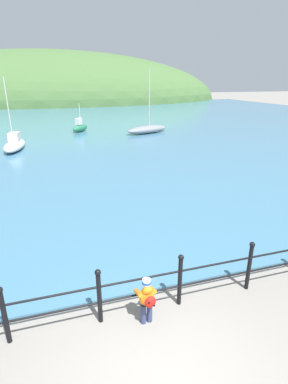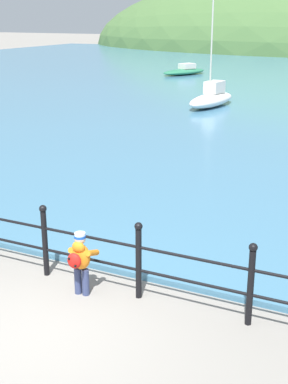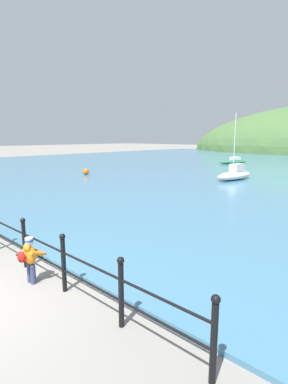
{
  "view_description": "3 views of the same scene",
  "coord_description": "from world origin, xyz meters",
  "px_view_note": "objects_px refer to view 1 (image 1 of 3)",
  "views": [
    {
      "loc": [
        -1.34,
        -3.2,
        4.5
      ],
      "look_at": [
        1.42,
        5.68,
        0.99
      ],
      "focal_mm": 28.0,
      "sensor_mm": 36.0,
      "label": 1
    },
    {
      "loc": [
        4.09,
        -4.87,
        4.04
      ],
      "look_at": [
        -0.28,
        4.11,
        0.72
      ],
      "focal_mm": 50.0,
      "sensor_mm": 36.0,
      "label": 2
    },
    {
      "loc": [
        5.87,
        -1.48,
        3.06
      ],
      "look_at": [
        -1.13,
        6.01,
        1.17
      ],
      "focal_mm": 28.0,
      "sensor_mm": 36.0,
      "label": 3
    }
  ],
  "objects_px": {
    "boat_green_fishing": "(80,127)",
    "boat_white_sailboat": "(147,129)",
    "boat_nearest_quay": "(14,144)",
    "child_in_coat": "(147,297)"
  },
  "relations": [
    {
      "from": "boat_green_fishing",
      "to": "boat_nearest_quay",
      "type": "xyz_separation_m",
      "value": [
        -4.92,
        -6.19,
        -0.02
      ]
    },
    {
      "from": "boat_white_sailboat",
      "to": "boat_nearest_quay",
      "type": "relative_size",
      "value": 1.16
    },
    {
      "from": "boat_nearest_quay",
      "to": "child_in_coat",
      "type": "bearing_deg",
      "value": -77.36
    },
    {
      "from": "child_in_coat",
      "to": "boat_green_fishing",
      "type": "distance_m",
      "value": 23.14
    },
    {
      "from": "child_in_coat",
      "to": "boat_white_sailboat",
      "type": "distance_m",
      "value": 21.59
    },
    {
      "from": "boat_green_fishing",
      "to": "boat_white_sailboat",
      "type": "bearing_deg",
      "value": -24.92
    },
    {
      "from": "child_in_coat",
      "to": "boat_green_fishing",
      "type": "xyz_separation_m",
      "value": [
        1.12,
        23.11,
        -0.11
      ]
    },
    {
      "from": "boat_white_sailboat",
      "to": "boat_green_fishing",
      "type": "height_order",
      "value": "boat_white_sailboat"
    },
    {
      "from": "boat_nearest_quay",
      "to": "boat_green_fishing",
      "type": "bearing_deg",
      "value": 51.53
    },
    {
      "from": "child_in_coat",
      "to": "boat_white_sailboat",
      "type": "relative_size",
      "value": 0.19
    }
  ]
}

